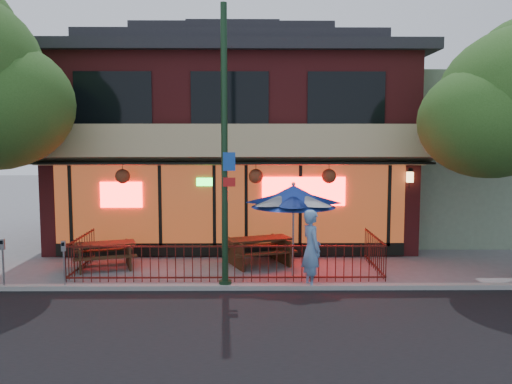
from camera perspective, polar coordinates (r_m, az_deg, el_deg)
ground at (r=14.25m, az=-3.18°, el=-9.64°), size 80.00×80.00×0.00m
curb at (r=13.75m, az=-3.28°, el=-9.96°), size 80.00×0.25×0.12m
restaurant_building at (r=20.84m, az=-2.34°, el=6.72°), size 12.96×9.49×8.05m
neighbor_building at (r=23.00m, az=20.78°, el=3.46°), size 6.00×7.00×6.00m
patio_fence at (r=14.58m, az=-3.10°, el=-6.73°), size 8.44×2.62×1.00m
street_light at (r=13.35m, az=-3.32°, el=3.03°), size 0.43×0.32×7.00m
picnic_table_left at (r=16.36m, az=-15.68°, el=-6.06°), size 2.07×1.80×0.74m
picnic_table_right at (r=16.18m, az=0.28°, el=-5.83°), size 2.28×2.03×0.81m
patio_umbrella at (r=14.55m, az=3.96°, el=-0.44°), size 2.27×2.27×2.59m
pedestrian at (r=13.74m, az=5.86°, el=-5.97°), size 0.67×0.83×1.99m
parking_meter_near at (r=14.34m, az=-19.57°, el=-6.44°), size 0.13×0.11×1.23m
parking_meter_far at (r=14.89m, az=-25.11°, el=-6.08°), size 0.13×0.12×1.29m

